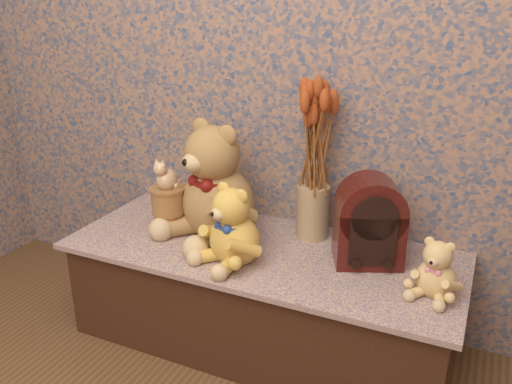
% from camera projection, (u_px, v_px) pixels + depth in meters
% --- Properties ---
extents(display_shelf, '(1.45, 0.60, 0.40)m').
position_uv_depth(display_shelf, '(261.00, 295.00, 2.03)').
color(display_shelf, navy).
rests_on(display_shelf, ground).
extents(teddy_large, '(0.52, 0.56, 0.48)m').
position_uv_depth(teddy_large, '(217.00, 175.00, 2.00)').
color(teddy_large, '#AB7742').
rests_on(teddy_large, display_shelf).
extents(teddy_medium, '(0.34, 0.36, 0.30)m').
position_uv_depth(teddy_medium, '(234.00, 221.00, 1.82)').
color(teddy_medium, gold).
rests_on(teddy_medium, display_shelf).
extents(teddy_small, '(0.20, 0.23, 0.20)m').
position_uv_depth(teddy_small, '(438.00, 265.00, 1.63)').
color(teddy_small, '#E2AF6B').
rests_on(teddy_small, display_shelf).
extents(cathedral_radio, '(0.27, 0.24, 0.31)m').
position_uv_depth(cathedral_radio, '(369.00, 220.00, 1.81)').
color(cathedral_radio, '#390E0A').
rests_on(cathedral_radio, display_shelf).
extents(ceramic_vase, '(0.13, 0.13, 0.21)m').
position_uv_depth(ceramic_vase, '(313.00, 211.00, 2.02)').
color(ceramic_vase, tan).
rests_on(ceramic_vase, display_shelf).
extents(dried_stalks, '(0.30, 0.30, 0.47)m').
position_uv_depth(dried_stalks, '(316.00, 125.00, 1.90)').
color(dried_stalks, '#AE451B').
rests_on(dried_stalks, ceramic_vase).
extents(biscuit_tin_lower, '(0.15, 0.15, 0.08)m').
position_uv_depth(biscuit_tin_lower, '(170.00, 222.00, 2.08)').
color(biscuit_tin_lower, '#C08938').
rests_on(biscuit_tin_lower, display_shelf).
extents(biscuit_tin_upper, '(0.16, 0.16, 0.10)m').
position_uv_depth(biscuit_tin_upper, '(168.00, 200.00, 2.04)').
color(biscuit_tin_upper, tan).
rests_on(biscuit_tin_upper, biscuit_tin_lower).
extents(cat_figurine, '(0.11, 0.12, 0.12)m').
position_uv_depth(cat_figurine, '(166.00, 173.00, 2.00)').
color(cat_figurine, silver).
rests_on(cat_figurine, biscuit_tin_upper).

